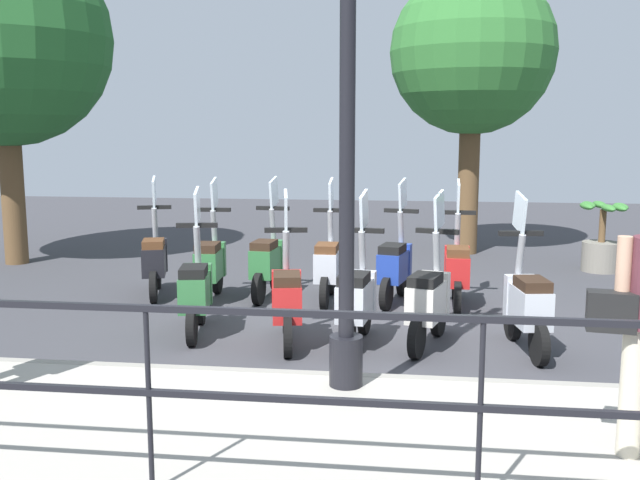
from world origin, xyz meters
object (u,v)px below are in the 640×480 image
at_px(scooter_far_2, 328,264).
at_px(scooter_near_2, 357,298).
at_px(tree_large, 3,39).
at_px(scooter_far_4, 210,263).
at_px(scooter_far_5, 155,259).
at_px(potted_palm, 601,242).
at_px(scooter_near_1, 429,299).
at_px(tree_distant, 472,54).
at_px(scooter_near_0, 527,304).
at_px(scooter_far_1, 395,265).
at_px(scooter_near_4, 196,290).
at_px(lamp_post_near, 347,140).
at_px(scooter_far_3, 267,261).
at_px(scooter_far_0, 457,268).
at_px(scooter_near_3, 287,298).

bearing_deg(scooter_far_2, scooter_near_2, -164.74).
bearing_deg(tree_large, scooter_far_4, -118.70).
distance_m(scooter_far_4, scooter_far_5, 0.82).
relative_size(potted_palm, scooter_far_2, 0.69).
relative_size(scooter_near_1, scooter_near_2, 1.00).
xyz_separation_m(tree_distant, scooter_near_0, (-5.67, -0.14, -2.93)).
bearing_deg(scooter_far_4, scooter_far_5, 72.31).
bearing_deg(scooter_far_1, scooter_near_1, -155.21).
bearing_deg(scooter_far_5, scooter_near_4, -164.05).
distance_m(lamp_post_near, scooter_near_4, 2.92).
height_order(scooter_near_0, scooter_near_4, same).
distance_m(tree_distant, scooter_far_1, 4.95).
bearing_deg(scooter_near_0, scooter_near_4, 78.04).
relative_size(tree_large, scooter_far_4, 3.40).
relative_size(potted_palm, scooter_near_4, 0.69).
bearing_deg(scooter_near_0, scooter_near_1, 77.63).
xyz_separation_m(tree_distant, scooter_near_2, (-5.64, 1.51, -2.93)).
distance_m(lamp_post_near, scooter_far_3, 4.04).
height_order(scooter_near_1, scooter_far_5, same).
distance_m(tree_large, potted_palm, 9.74).
xyz_separation_m(tree_large, scooter_near_1, (-3.71, -6.52, -3.05)).
height_order(tree_distant, scooter_far_0, tree_distant).
bearing_deg(potted_palm, scooter_near_1, 147.25).
height_order(lamp_post_near, scooter_far_3, lamp_post_near).
xyz_separation_m(scooter_far_3, scooter_far_5, (-0.08, 1.48, 0.00)).
bearing_deg(scooter_far_5, scooter_far_0, -108.11).
height_order(tree_distant, scooter_near_2, tree_distant).
relative_size(scooter_far_0, scooter_far_2, 1.00).
xyz_separation_m(lamp_post_near, scooter_far_2, (3.33, 0.52, -1.59)).
relative_size(lamp_post_near, scooter_near_2, 2.81).
height_order(scooter_near_0, scooter_far_1, same).
bearing_deg(scooter_far_3, scooter_far_4, 116.23).
height_order(scooter_near_1, scooter_far_4, same).
bearing_deg(scooter_near_1, scooter_near_4, 103.37).
bearing_deg(scooter_far_5, tree_distant, -64.75).
height_order(tree_large, scooter_near_1, tree_large).
bearing_deg(scooter_far_1, scooter_near_2, -177.52).
xyz_separation_m(scooter_near_4, scooter_far_5, (1.67, 1.06, 0.00)).
bearing_deg(lamp_post_near, scooter_far_4, 32.00).
relative_size(tree_distant, scooter_near_3, 3.14).
distance_m(scooter_near_2, scooter_far_3, 2.31).
bearing_deg(scooter_near_4, scooter_near_2, -106.03).
height_order(scooter_near_0, scooter_far_0, same).
relative_size(scooter_near_4, scooter_far_2, 1.00).
distance_m(lamp_post_near, scooter_far_0, 3.79).
distance_m(scooter_far_2, scooter_far_4, 1.48).
relative_size(tree_large, scooter_far_3, 3.40).
distance_m(potted_palm, scooter_far_2, 4.63).
xyz_separation_m(scooter_near_0, scooter_far_3, (1.94, 2.94, 0.00)).
bearing_deg(scooter_near_1, scooter_near_0, -77.21).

